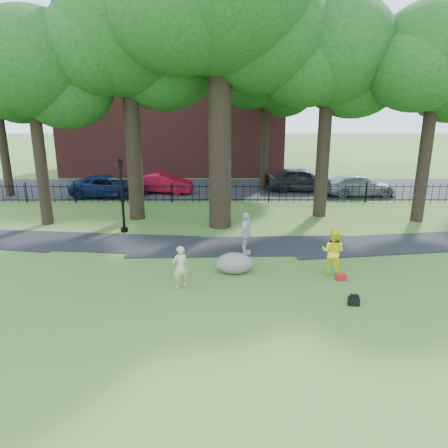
{
  "coord_description": "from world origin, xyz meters",
  "views": [
    {
      "loc": [
        0.15,
        -14.36,
        6.57
      ],
      "look_at": [
        0.19,
        2.0,
        1.62
      ],
      "focal_mm": 35.0,
      "sensor_mm": 36.0,
      "label": 1
    }
  ],
  "objects_px": {
    "big_tree": "(222,9)",
    "boulder": "(234,262)",
    "woman": "(180,267)",
    "red_sedan": "(163,183)",
    "lamppost": "(122,197)",
    "man": "(333,252)"
  },
  "relations": [
    {
      "from": "big_tree",
      "to": "boulder",
      "type": "xyz_separation_m",
      "value": [
        0.45,
        -6.02,
        -9.74
      ]
    },
    {
      "from": "lamppost",
      "to": "woman",
      "type": "bearing_deg",
      "value": -82.52
    },
    {
      "from": "lamppost",
      "to": "man",
      "type": "bearing_deg",
      "value": -50.47
    },
    {
      "from": "woman",
      "to": "boulder",
      "type": "distance_m",
      "value": 2.4
    },
    {
      "from": "man",
      "to": "lamppost",
      "type": "relative_size",
      "value": 0.49
    },
    {
      "from": "big_tree",
      "to": "lamppost",
      "type": "bearing_deg",
      "value": -168.41
    },
    {
      "from": "red_sedan",
      "to": "big_tree",
      "type": "bearing_deg",
      "value": -142.98
    },
    {
      "from": "woman",
      "to": "boulder",
      "type": "height_order",
      "value": "woman"
    },
    {
      "from": "boulder",
      "to": "red_sedan",
      "type": "bearing_deg",
      "value": 108.21
    },
    {
      "from": "woman",
      "to": "boulder",
      "type": "bearing_deg",
      "value": -170.37
    },
    {
      "from": "big_tree",
      "to": "boulder",
      "type": "bearing_deg",
      "value": -85.7
    },
    {
      "from": "lamppost",
      "to": "red_sedan",
      "type": "xyz_separation_m",
      "value": [
        0.77,
        8.69,
        -1.1
      ]
    },
    {
      "from": "woman",
      "to": "red_sedan",
      "type": "distance_m",
      "value": 15.33
    },
    {
      "from": "woman",
      "to": "red_sedan",
      "type": "height_order",
      "value": "woman"
    },
    {
      "from": "big_tree",
      "to": "woman",
      "type": "bearing_deg",
      "value": -101.15
    },
    {
      "from": "woman",
      "to": "lamppost",
      "type": "bearing_deg",
      "value": -88.79
    },
    {
      "from": "red_sedan",
      "to": "lamppost",
      "type": "bearing_deg",
      "value": -175.87
    },
    {
      "from": "lamppost",
      "to": "big_tree",
      "type": "bearing_deg",
      "value": -8.62
    },
    {
      "from": "big_tree",
      "to": "red_sedan",
      "type": "relative_size",
      "value": 3.57
    },
    {
      "from": "boulder",
      "to": "red_sedan",
      "type": "distance_m",
      "value": 14.44
    },
    {
      "from": "big_tree",
      "to": "woman",
      "type": "relative_size",
      "value": 9.36
    },
    {
      "from": "big_tree",
      "to": "boulder",
      "type": "height_order",
      "value": "big_tree"
    }
  ]
}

